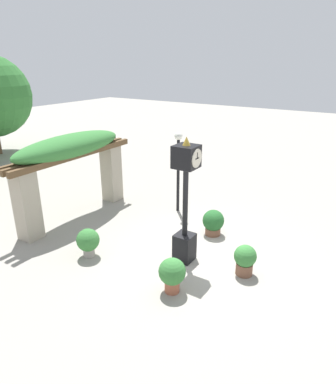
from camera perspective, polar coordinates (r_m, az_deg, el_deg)
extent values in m
plane|color=gray|center=(9.23, 5.32, -10.51)|extent=(60.00, 60.00, 0.00)
cube|color=black|center=(8.86, 2.76, -9.16)|extent=(0.46, 0.46, 0.73)
cylinder|color=black|center=(8.31, 2.90, -1.87)|extent=(0.13, 0.13, 1.72)
cylinder|color=gold|center=(8.01, 3.02, 3.94)|extent=(0.21, 0.21, 0.04)
cube|color=black|center=(7.93, 3.06, 5.91)|extent=(0.53, 0.53, 0.53)
cylinder|color=beige|center=(7.80, 4.83, 5.61)|extent=(0.44, 0.02, 0.44)
cylinder|color=beige|center=(8.07, 1.34, 6.20)|extent=(0.44, 0.02, 0.44)
cube|color=black|center=(7.80, 4.92, 5.60)|extent=(0.15, 0.01, 0.02)
cube|color=black|center=(7.78, 4.93, 6.06)|extent=(0.02, 0.01, 0.14)
cone|color=gold|center=(7.84, 3.11, 8.51)|extent=(0.19, 0.19, 0.20)
cube|color=#A89E89|center=(10.39, -22.47, -2.13)|extent=(0.55, 0.55, 2.02)
cube|color=#A89E89|center=(12.56, -9.41, 3.14)|extent=(0.55, 0.55, 2.02)
cube|color=brown|center=(10.87, -14.88, 5.93)|extent=(4.70, 0.13, 0.18)
cube|color=brown|center=(11.07, -15.86, 6.10)|extent=(4.70, 0.13, 0.18)
cube|color=brown|center=(11.27, -16.81, 6.26)|extent=(4.70, 0.13, 0.18)
ellipsoid|color=#387A38|center=(11.01, -16.00, 7.42)|extent=(4.05, 1.15, 0.70)
cylinder|color=brown|center=(10.26, 7.47, -6.46)|extent=(0.45, 0.45, 0.22)
sphere|color=#235B28|center=(10.11, 7.56, -4.72)|extent=(0.63, 0.63, 0.63)
cylinder|color=gray|center=(9.34, -13.02, -9.70)|extent=(0.30, 0.30, 0.26)
sphere|color=#387A38|center=(9.17, -13.20, -7.79)|extent=(0.60, 0.60, 0.60)
cylinder|color=#9E563D|center=(7.88, 0.68, -15.35)|extent=(0.33, 0.33, 0.29)
sphere|color=#387A38|center=(7.66, 0.69, -13.11)|extent=(0.61, 0.61, 0.61)
cylinder|color=brown|center=(8.61, 12.56, -12.35)|extent=(0.40, 0.40, 0.30)
sphere|color=#387A38|center=(8.43, 12.75, -10.36)|extent=(0.54, 0.54, 0.54)
cylinder|color=black|center=(11.34, 1.70, 2.59)|extent=(0.10, 0.10, 2.45)
sphere|color=white|center=(10.98, 1.77, 9.31)|extent=(0.25, 0.25, 0.25)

